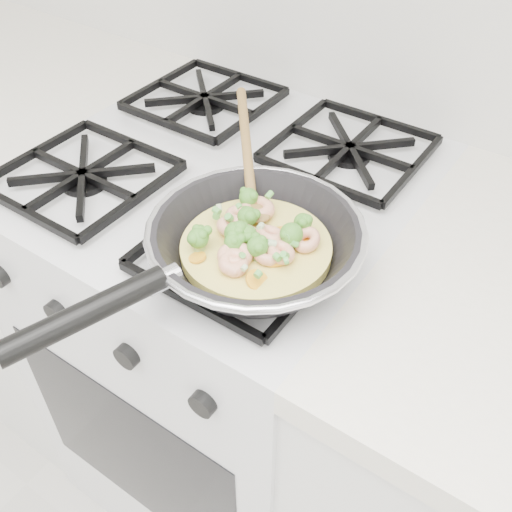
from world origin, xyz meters
The scene contains 2 objects.
stove centered at (0.00, 1.70, 0.46)m, with size 0.60×0.60×0.92m.
skillet centered at (0.18, 1.53, 0.95)m, with size 0.33×0.54×0.09m.
Camera 1 is at (0.49, 1.09, 1.43)m, focal length 40.79 mm.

